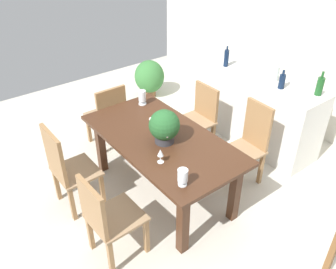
{
  "coord_description": "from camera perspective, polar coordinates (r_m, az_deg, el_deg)",
  "views": [
    {
      "loc": [
        2.53,
        -1.82,
        2.87
      ],
      "look_at": [
        -0.07,
        0.18,
        0.71
      ],
      "focal_mm": 37.7,
      "sensor_mm": 36.0,
      "label": 1
    }
  ],
  "objects": [
    {
      "name": "potted_plant_floor",
      "position": [
        6.18,
        -3.02,
        9.25
      ],
      "size": [
        0.51,
        0.51,
        0.65
      ],
      "color": "brown",
      "rests_on": "ground"
    },
    {
      "name": "flower_centerpiece",
      "position": [
        3.6,
        -0.6,
        1.34
      ],
      "size": [
        0.32,
        0.32,
        0.37
      ],
      "color": "#333338",
      "rests_on": "dining_table"
    },
    {
      "name": "chair_head_end",
      "position": [
        4.78,
        -9.57,
        3.33
      ],
      "size": [
        0.44,
        0.46,
        0.92
      ],
      "rotation": [
        0.0,
        0.0,
        -1.57
      ],
      "color": "olive",
      "rests_on": "ground"
    },
    {
      "name": "crystal_vase_center_near",
      "position": [
        4.38,
        -4.21,
        6.13
      ],
      "size": [
        0.1,
        0.1,
        0.18
      ],
      "color": "silver",
      "rests_on": "dining_table"
    },
    {
      "name": "chair_near_right",
      "position": [
        3.28,
        -10.02,
        -12.94
      ],
      "size": [
        0.46,
        0.48,
        0.94
      ],
      "rotation": [
        0.0,
        0.0,
        3.17
      ],
      "color": "olive",
      "rests_on": "ground"
    },
    {
      "name": "chair_near_left",
      "position": [
        3.86,
        -16.22,
        -4.96
      ],
      "size": [
        0.48,
        0.43,
        1.02
      ],
      "rotation": [
        0.0,
        0.0,
        3.15
      ],
      "color": "olive",
      "rests_on": "ground"
    },
    {
      "name": "dining_table",
      "position": [
        3.84,
        -1.03,
        -1.89
      ],
      "size": [
        1.88,
        0.98,
        0.77
      ],
      "color": "#422616",
      "rests_on": "ground"
    },
    {
      "name": "ground_plane",
      "position": [
        4.24,
        -1.34,
        -9.29
      ],
      "size": [
        7.04,
        7.04,
        0.0
      ],
      "primitive_type": "plane",
      "color": "beige"
    },
    {
      "name": "wine_bottle_amber",
      "position": [
        5.04,
        9.42,
        12.13
      ],
      "size": [
        0.07,
        0.07,
        0.29
      ],
      "color": "#0F1E38",
      "rests_on": "kitchen_counter"
    },
    {
      "name": "kitchen_counter",
      "position": [
        5.05,
        13.78,
        4.08
      ],
      "size": [
        1.84,
        0.59,
        0.96
      ],
      "primitive_type": "cube",
      "color": "silver",
      "rests_on": "ground"
    },
    {
      "name": "chair_far_right",
      "position": [
        4.2,
        12.96,
        -1.14
      ],
      "size": [
        0.42,
        0.49,
        1.02
      ],
      "rotation": [
        0.0,
        0.0,
        -0.05
      ],
      "color": "olive",
      "rests_on": "ground"
    },
    {
      "name": "back_wall",
      "position": [
        5.33,
        22.32,
        13.8
      ],
      "size": [
        6.4,
        0.1,
        2.6
      ],
      "primitive_type": "cube",
      "color": "beige",
      "rests_on": "ground"
    },
    {
      "name": "wine_bottle_clear",
      "position": [
        4.53,
        23.35,
        7.23
      ],
      "size": [
        0.08,
        0.08,
        0.29
      ],
      "color": "#194C1E",
      "rests_on": "kitchen_counter"
    },
    {
      "name": "crystal_vase_left",
      "position": [
        3.11,
        2.39,
        -6.75
      ],
      "size": [
        0.09,
        0.09,
        0.17
      ],
      "color": "silver",
      "rests_on": "dining_table"
    },
    {
      "name": "wine_glass",
      "position": [
        3.36,
        -1.23,
        -3.07
      ],
      "size": [
        0.06,
        0.06,
        0.15
      ],
      "color": "silver",
      "rests_on": "dining_table"
    },
    {
      "name": "wine_bottle_dark",
      "position": [
        4.55,
        17.95,
        8.22
      ],
      "size": [
        0.08,
        0.08,
        0.24
      ],
      "color": "#0F1E38",
      "rests_on": "kitchen_counter"
    },
    {
      "name": "chair_far_left",
      "position": [
        4.7,
        5.11,
        3.07
      ],
      "size": [
        0.46,
        0.46,
        0.91
      ],
      "rotation": [
        0.0,
        0.0,
        -0.01
      ],
      "color": "olive",
      "rests_on": "ground"
    },
    {
      "name": "wine_bottle_tall",
      "position": [
        4.74,
        17.15,
        9.44
      ],
      "size": [
        0.06,
        0.06,
        0.27
      ],
      "color": "#B2BFB7",
      "rests_on": "kitchen_counter"
    }
  ]
}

